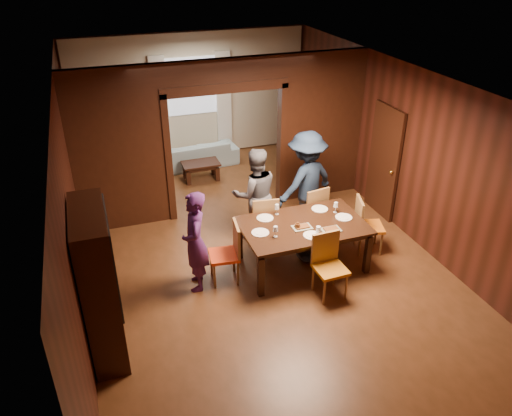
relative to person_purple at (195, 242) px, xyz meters
name	(u,v)px	position (x,y,z in m)	size (l,w,h in m)	color
floor	(255,250)	(1.15, 0.63, -0.79)	(9.00, 9.00, 0.00)	#4D2D15
ceiling	(255,81)	(1.15, 0.63, 2.11)	(5.50, 9.00, 0.02)	silver
room_walls	(222,131)	(1.15, 2.52, 0.71)	(5.52, 9.01, 2.90)	black
person_purple	(195,242)	(0.00, 0.00, 0.00)	(0.58, 0.38, 1.58)	#491F5A
person_grey	(255,194)	(1.30, 1.06, 0.04)	(0.81, 0.63, 1.67)	#4F5056
person_navy	(306,182)	(2.25, 1.07, 0.13)	(1.19, 0.68, 1.84)	#172439
sofa	(195,154)	(1.01, 4.48, -0.51)	(1.94, 0.76, 0.57)	#98B9C8
serving_bowl	(310,217)	(1.88, 0.08, 0.01)	(0.36, 0.36, 0.09)	black
dining_table	(302,245)	(1.72, -0.01, -0.41)	(1.94, 1.21, 0.76)	black
coffee_table	(201,171)	(0.96, 3.68, -0.59)	(0.80, 0.50, 0.40)	black
chair_left	(224,253)	(0.43, 0.01, -0.31)	(0.44, 0.44, 0.97)	#EB3F16
chair_right	(370,225)	(2.96, 0.02, -0.31)	(0.44, 0.44, 0.97)	orange
chair_far_l	(263,220)	(1.34, 0.77, -0.31)	(0.44, 0.44, 0.97)	#CA4B13
chair_far_r	(311,210)	(2.25, 0.82, -0.31)	(0.44, 0.44, 0.97)	#CC4A13
chair_near	(331,267)	(1.80, -0.85, -0.31)	(0.44, 0.44, 0.97)	#BF6E12
hutch	(99,284)	(-1.38, -0.87, 0.21)	(0.40, 1.20, 2.00)	black
door_right	(384,162)	(3.85, 1.13, 0.26)	(0.06, 0.90, 2.10)	black
window_far	(191,86)	(1.15, 5.07, 0.91)	(1.20, 0.03, 1.30)	silver
curtain_left	(161,109)	(0.40, 5.03, 0.46)	(0.35, 0.06, 2.40)	white
curtain_right	(224,103)	(1.90, 5.03, 0.46)	(0.35, 0.06, 2.40)	white
plate_left	(260,233)	(1.00, -0.03, -0.03)	(0.27, 0.27, 0.01)	white
plate_far_l	(265,218)	(1.22, 0.36, -0.03)	(0.27, 0.27, 0.01)	silver
plate_far_r	(320,209)	(2.18, 0.35, -0.03)	(0.27, 0.27, 0.01)	white
plate_right	(344,217)	(2.42, -0.03, -0.03)	(0.27, 0.27, 0.01)	white
plate_near	(312,235)	(1.71, -0.36, -0.03)	(0.27, 0.27, 0.01)	white
platter_a	(302,227)	(1.66, -0.10, -0.01)	(0.30, 0.20, 0.04)	gray
platter_b	(331,229)	(2.05, -0.32, -0.01)	(0.30, 0.20, 0.04)	gray
wineglass_left	(275,232)	(1.18, -0.21, 0.06)	(0.08, 0.08, 0.18)	white
wineglass_far	(277,209)	(1.45, 0.42, 0.06)	(0.08, 0.08, 0.18)	white
wineglass_right	(336,207)	(2.37, 0.17, 0.06)	(0.08, 0.08, 0.18)	silver
tumbler	(318,231)	(1.81, -0.37, 0.04)	(0.07, 0.07, 0.14)	white
condiment_jar	(298,226)	(1.58, -0.10, 0.02)	(0.08, 0.08, 0.11)	#4F2A12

